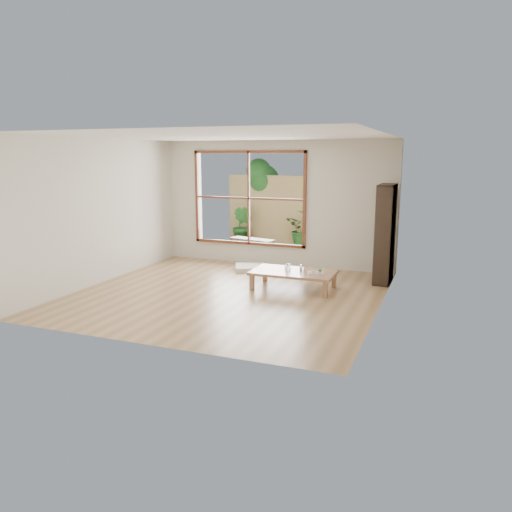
# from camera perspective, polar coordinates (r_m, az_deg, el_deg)

# --- Properties ---
(ground) EXTENTS (5.00, 5.00, 0.00)m
(ground) POSITION_cam_1_polar(r_m,az_deg,el_deg) (8.49, -3.16, -4.28)
(ground) COLOR tan
(ground) RESTS_ON ground
(low_table) EXTENTS (1.44, 0.82, 0.32)m
(low_table) POSITION_cam_1_polar(r_m,az_deg,el_deg) (8.72, 4.31, -1.98)
(low_table) COLOR #996F4A
(low_table) RESTS_ON ground
(floor_cushion) EXTENTS (0.75, 0.75, 0.08)m
(floor_cushion) POSITION_cam_1_polar(r_m,az_deg,el_deg) (10.21, -0.72, -1.32)
(floor_cushion) COLOR white
(floor_cushion) RESTS_ON ground
(bookshelf) EXTENTS (0.29, 0.81, 1.79)m
(bookshelf) POSITION_cam_1_polar(r_m,az_deg,el_deg) (9.38, 14.54, 2.48)
(bookshelf) COLOR #30231A
(bookshelf) RESTS_ON ground
(glass_tall) EXTENTS (0.07, 0.07, 0.13)m
(glass_tall) POSITION_cam_1_polar(r_m,az_deg,el_deg) (8.68, 3.72, -1.34)
(glass_tall) COLOR silver
(glass_tall) RESTS_ON low_table
(glass_mid) EXTENTS (0.06, 0.06, 0.09)m
(glass_mid) POSITION_cam_1_polar(r_m,az_deg,el_deg) (8.72, 5.33, -1.46)
(glass_mid) COLOR silver
(glass_mid) RESTS_ON low_table
(glass_short) EXTENTS (0.07, 0.07, 0.09)m
(glass_short) POSITION_cam_1_polar(r_m,az_deg,el_deg) (8.84, 5.23, -1.28)
(glass_short) COLOR silver
(glass_short) RESTS_ON low_table
(glass_small) EXTENTS (0.06, 0.06, 0.07)m
(glass_small) POSITION_cam_1_polar(r_m,az_deg,el_deg) (8.84, 3.48, -1.29)
(glass_small) COLOR silver
(glass_small) RESTS_ON low_table
(food_tray) EXTENTS (0.31, 0.27, 0.08)m
(food_tray) POSITION_cam_1_polar(r_m,az_deg,el_deg) (8.61, 6.93, -1.83)
(food_tray) COLOR white
(food_tray) RESTS_ON low_table
(deck) EXTENTS (2.80, 2.00, 0.05)m
(deck) POSITION_cam_1_polar(r_m,az_deg,el_deg) (11.92, 1.25, 0.33)
(deck) COLOR #3C322B
(deck) RESTS_ON ground
(garden_bench) EXTENTS (1.14, 0.55, 0.35)m
(garden_bench) POSITION_cam_1_polar(r_m,az_deg,el_deg) (11.74, -0.43, 1.71)
(garden_bench) COLOR #30231A
(garden_bench) RESTS_ON deck
(bamboo_fence) EXTENTS (2.80, 0.06, 1.80)m
(bamboo_fence) POSITION_cam_1_polar(r_m,az_deg,el_deg) (12.72, 2.81, 5.13)
(bamboo_fence) COLOR tan
(bamboo_fence) RESTS_ON ground
(shrub_right) EXTENTS (0.97, 0.87, 0.98)m
(shrub_right) POSITION_cam_1_polar(r_m,az_deg,el_deg) (12.42, 5.63, 3.13)
(shrub_right) COLOR #286124
(shrub_right) RESTS_ON deck
(shrub_left) EXTENTS (0.68, 0.63, 1.00)m
(shrub_left) POSITION_cam_1_polar(r_m,az_deg,el_deg) (12.78, -1.54, 3.48)
(shrub_left) COLOR #286124
(shrub_left) RESTS_ON deck
(garden_tree) EXTENTS (1.04, 0.85, 2.22)m
(garden_tree) POSITION_cam_1_polar(r_m,az_deg,el_deg) (13.17, 0.43, 8.52)
(garden_tree) COLOR #4C3D2D
(garden_tree) RESTS_ON ground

